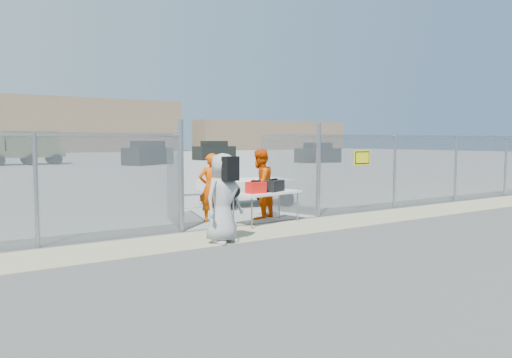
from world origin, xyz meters
TOP-DOWN VIEW (x-y plane):
  - ground at (0.00, 0.00)m, footprint 160.00×160.00m
  - tarmac_inside at (0.00, 42.00)m, footprint 160.00×80.00m
  - dirt_strip at (0.00, 1.00)m, footprint 44.00×1.60m
  - distant_hills at (5.00, 78.00)m, footprint 140.00×6.00m
  - chain_link_fence at (0.00, 2.00)m, footprint 40.00×0.20m
  - folding_table at (0.20, 1.85)m, footprint 1.96×1.14m
  - orange_bag at (-0.17, 1.75)m, footprint 0.44×0.30m
  - black_duffel at (0.42, 1.85)m, footprint 0.66×0.55m
  - security_worker_left at (-0.82, 2.78)m, footprint 0.70×0.54m
  - security_worker_right at (0.48, 2.54)m, footprint 1.09×1.00m
  - visitor at (-1.82, 0.44)m, footprint 0.99×0.76m
  - utility_trailer at (1.60, 4.94)m, footprint 3.79×2.26m
  - military_truck at (0.31, 36.77)m, footprint 5.85×2.19m
  - parked_vehicle_near at (8.68, 31.09)m, footprint 4.70×3.74m
  - parked_vehicle_mid at (18.33, 37.29)m, footprint 4.39×2.31m
  - parked_vehicle_far at (23.04, 26.43)m, footprint 4.14×2.31m

SIDE VIEW (x-z plane):
  - ground at x=0.00m, z-range 0.00..0.00m
  - tarmac_inside at x=0.00m, z-range 0.00..0.01m
  - dirt_strip at x=0.00m, z-range 0.00..0.01m
  - folding_table at x=0.20m, z-range 0.00..0.78m
  - utility_trailer at x=1.60m, z-range 0.00..0.87m
  - security_worker_left at x=-0.82m, z-range 0.00..1.72m
  - parked_vehicle_far at x=23.04m, z-range 0.00..1.78m
  - visitor at x=-1.82m, z-range 0.00..1.79m
  - security_worker_right at x=0.48m, z-range 0.00..1.82m
  - orange_bag at x=-0.17m, z-range 0.78..1.06m
  - black_duffel at x=0.42m, z-range 0.78..1.06m
  - parked_vehicle_mid at x=18.33m, z-range 0.00..1.91m
  - parked_vehicle_near at x=8.68m, z-range 0.00..1.94m
  - chain_link_fence at x=0.00m, z-range 0.00..2.20m
  - military_truck at x=0.31m, z-range 0.00..2.78m
  - distant_hills at x=5.00m, z-range 0.00..9.00m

